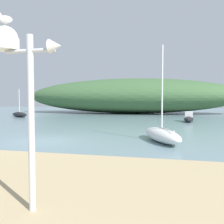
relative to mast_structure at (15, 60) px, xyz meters
name	(u,v)px	position (x,y,z in m)	size (l,w,h in m)	color
ground_plane	(47,141)	(-3.68, 8.02, -2.97)	(120.00, 120.00, 0.00)	gray
distant_hill	(129,96)	(-3.63, 36.68, -0.03)	(36.34, 12.35, 5.88)	#3D6038
mast_structure	(15,60)	(0.00, 0.00, 0.00)	(1.34, 0.48, 3.40)	silver
seagull_on_radar	(4,19)	(-0.21, -0.01, 0.76)	(0.33, 0.21, 0.24)	orange
motorboat_inner_mooring	(189,118)	(4.90, 21.89, -2.58)	(1.27, 3.03, 1.05)	black
sailboat_west_reach	(19,114)	(-16.32, 24.12, -2.63)	(3.39, 2.58, 3.70)	black
sailboat_far_right	(162,135)	(2.45, 9.18, -2.59)	(2.72, 4.16, 5.16)	white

